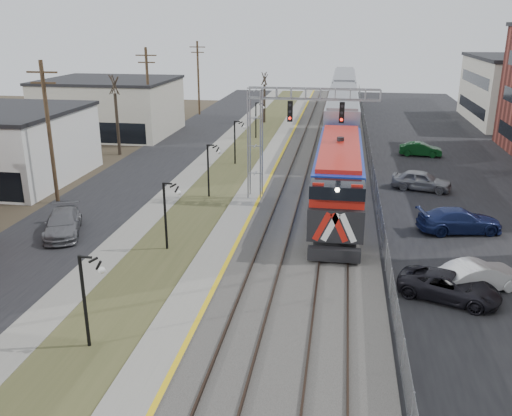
# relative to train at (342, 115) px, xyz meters

# --- Properties ---
(street_west) EXTENTS (7.00, 120.00, 0.04)m
(street_west) POSITION_rel_train_xyz_m (-17.00, -15.11, -2.86)
(street_west) COLOR black
(street_west) RESTS_ON ground
(sidewalk) EXTENTS (2.00, 120.00, 0.08)m
(sidewalk) POSITION_rel_train_xyz_m (-12.50, -15.11, -2.84)
(sidewalk) COLOR gray
(sidewalk) RESTS_ON ground
(grass_median) EXTENTS (4.00, 120.00, 0.06)m
(grass_median) POSITION_rel_train_xyz_m (-9.50, -15.11, -2.85)
(grass_median) COLOR #424625
(grass_median) RESTS_ON ground
(platform) EXTENTS (2.00, 120.00, 0.24)m
(platform) POSITION_rel_train_xyz_m (-6.50, -15.11, -2.76)
(platform) COLOR gray
(platform) RESTS_ON ground
(ballast_bed) EXTENTS (8.00, 120.00, 0.20)m
(ballast_bed) POSITION_rel_train_xyz_m (-1.50, -15.11, -2.78)
(ballast_bed) COLOR #595651
(ballast_bed) RESTS_ON ground
(parking_lot) EXTENTS (16.00, 120.00, 0.04)m
(parking_lot) POSITION_rel_train_xyz_m (10.50, -15.11, -2.86)
(parking_lot) COLOR black
(parking_lot) RESTS_ON ground
(platform_edge) EXTENTS (0.24, 120.00, 0.01)m
(platform_edge) POSITION_rel_train_xyz_m (-5.62, -15.11, -2.64)
(platform_edge) COLOR gold
(platform_edge) RESTS_ON platform
(track_near) EXTENTS (1.58, 120.00, 0.15)m
(track_near) POSITION_rel_train_xyz_m (-3.50, -15.11, -2.61)
(track_near) COLOR #2D2119
(track_near) RESTS_ON ballast_bed
(track_far) EXTENTS (1.58, 120.00, 0.15)m
(track_far) POSITION_rel_train_xyz_m (-0.00, -15.11, -2.61)
(track_far) COLOR #2D2119
(track_far) RESTS_ON ballast_bed
(train) EXTENTS (3.00, 63.05, 5.33)m
(train) POSITION_rel_train_xyz_m (0.00, 0.00, 0.00)
(train) COLOR #142FA7
(train) RESTS_ON ground
(signal_gantry) EXTENTS (9.00, 1.07, 8.15)m
(signal_gantry) POSITION_rel_train_xyz_m (-4.28, -22.12, 2.70)
(signal_gantry) COLOR gray
(signal_gantry) RESTS_ON ground
(lampposts) EXTENTS (0.14, 62.14, 4.00)m
(lampposts) POSITION_rel_train_xyz_m (-9.50, -31.82, -0.88)
(lampposts) COLOR black
(lampposts) RESTS_ON ground
(utility_poles) EXTENTS (0.28, 80.28, 10.00)m
(utility_poles) POSITION_rel_train_xyz_m (-20.00, -25.11, 2.12)
(utility_poles) COLOR #4C3823
(utility_poles) RESTS_ON ground
(fence) EXTENTS (0.04, 120.00, 1.60)m
(fence) POSITION_rel_train_xyz_m (2.70, -15.11, -2.08)
(fence) COLOR gray
(fence) RESTS_ON ground
(bare_trees) EXTENTS (12.30, 42.30, 5.95)m
(bare_trees) POSITION_rel_train_xyz_m (-18.16, -11.19, -0.18)
(bare_trees) COLOR #382D23
(bare_trees) RESTS_ON ground
(car_lot_b) EXTENTS (4.59, 3.20, 1.44)m
(car_lot_b) POSITION_rel_train_xyz_m (6.98, -34.52, -2.17)
(car_lot_b) COLOR silver
(car_lot_b) RESTS_ON ground
(car_lot_c) EXTENTS (5.09, 3.61, 1.29)m
(car_lot_c) POSITION_rel_train_xyz_m (5.41, -35.73, -2.24)
(car_lot_c) COLOR black
(car_lot_c) RESTS_ON ground
(car_lot_d) EXTENTS (5.45, 3.09, 1.49)m
(car_lot_d) POSITION_rel_train_xyz_m (7.53, -26.64, -2.14)
(car_lot_d) COLOR navy
(car_lot_d) RESTS_ON ground
(car_lot_e) EXTENTS (4.78, 2.90, 1.52)m
(car_lot_e) POSITION_rel_train_xyz_m (6.35, -17.82, -2.12)
(car_lot_e) COLOR gray
(car_lot_e) RESTS_ON ground
(car_lot_f) EXTENTS (4.12, 1.80, 1.32)m
(car_lot_f) POSITION_rel_train_xyz_m (7.68, -6.15, -2.23)
(car_lot_f) COLOR #0C4017
(car_lot_f) RESTS_ON ground
(car_street_b) EXTENTS (3.69, 5.30, 1.42)m
(car_street_b) POSITION_rel_train_xyz_m (-16.48, -30.92, -2.17)
(car_street_b) COLOR slate
(car_street_b) RESTS_ON ground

